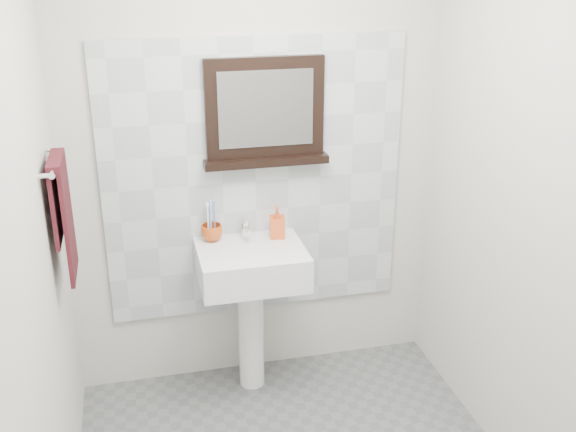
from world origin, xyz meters
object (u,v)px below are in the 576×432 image
object	(u,v)px
framed_mirror	(265,114)
soap_dispenser	(277,222)
pedestal_sink	(251,280)
toothbrush_cup	(212,233)
hand_towel	(63,208)

from	to	relation	value
framed_mirror	soap_dispenser	bearing A→B (deg)	-63.53
soap_dispenser	pedestal_sink	bearing A→B (deg)	-140.69
pedestal_sink	toothbrush_cup	bearing A→B (deg)	141.42
framed_mirror	hand_towel	xyz separation A→B (m)	(-0.99, -0.43, -0.26)
pedestal_sink	framed_mirror	distance (m)	0.86
toothbrush_cup	framed_mirror	distance (m)	0.68
pedestal_sink	soap_dispenser	xyz separation A→B (m)	(0.16, 0.10, 0.27)
framed_mirror	hand_towel	world-z (taller)	framed_mirror
pedestal_sink	framed_mirror	bearing A→B (deg)	56.51
pedestal_sink	toothbrush_cup	xyz separation A→B (m)	(-0.18, 0.14, 0.23)
toothbrush_cup	soap_dispenser	distance (m)	0.35
pedestal_sink	toothbrush_cup	size ratio (longest dim) A/B	8.53
hand_towel	toothbrush_cup	bearing A→B (deg)	29.48
toothbrush_cup	pedestal_sink	bearing A→B (deg)	-38.58
toothbrush_cup	hand_towel	distance (m)	0.86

